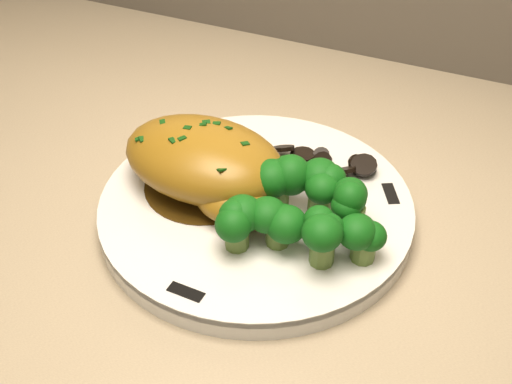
% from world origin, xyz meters
% --- Properties ---
extents(plate, '(0.34, 0.34, 0.02)m').
position_xyz_m(plate, '(-0.14, 1.64, 0.83)').
color(plate, silver).
rests_on(plate, counter).
extents(rim_accent_0, '(0.02, 0.03, 0.00)m').
position_xyz_m(rim_accent_0, '(-0.03, 1.69, 0.84)').
color(rim_accent_0, black).
rests_on(rim_accent_0, plate).
extents(rim_accent_1, '(0.02, 0.03, 0.00)m').
position_xyz_m(rim_accent_1, '(-0.24, 1.70, 0.84)').
color(rim_accent_1, black).
rests_on(rim_accent_1, plate).
extents(rim_accent_2, '(0.03, 0.01, 0.00)m').
position_xyz_m(rim_accent_2, '(-0.14, 1.51, 0.84)').
color(rim_accent_2, black).
rests_on(rim_accent_2, plate).
extents(gravy_pool, '(0.11, 0.11, 0.00)m').
position_xyz_m(gravy_pool, '(-0.19, 1.64, 0.84)').
color(gravy_pool, '#362309').
rests_on(gravy_pool, plate).
extents(chicken_breast, '(0.16, 0.11, 0.06)m').
position_xyz_m(chicken_breast, '(-0.19, 1.63, 0.87)').
color(chicken_breast, '#916419').
rests_on(chicken_breast, plate).
extents(mushroom_pile, '(0.09, 0.07, 0.03)m').
position_xyz_m(mushroom_pile, '(-0.11, 1.69, 0.85)').
color(mushroom_pile, black).
rests_on(mushroom_pile, plate).
extents(broccoli_florets, '(0.13, 0.10, 0.05)m').
position_xyz_m(broccoli_florets, '(-0.08, 1.61, 0.87)').
color(broccoli_florets, '#56702F').
rests_on(broccoli_florets, plate).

